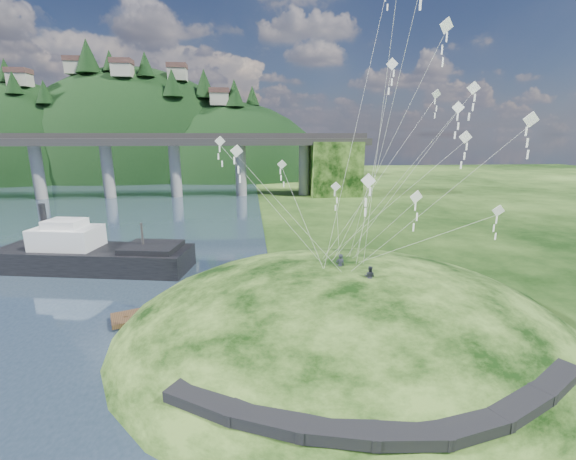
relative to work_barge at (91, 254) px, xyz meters
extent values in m
plane|color=black|center=(16.74, -18.04, -1.85)|extent=(320.00, 320.00, 0.00)
ellipsoid|color=black|center=(24.74, -16.04, -3.35)|extent=(36.00, 32.00, 13.00)
cube|color=black|center=(15.24, -26.04, 0.18)|extent=(4.32, 3.62, 0.71)
cube|color=black|center=(18.24, -27.69, 0.24)|extent=(4.10, 2.97, 0.61)
cube|color=black|center=(21.24, -28.69, 0.23)|extent=(3.85, 2.37, 0.62)
cube|color=black|center=(24.24, -29.14, 0.19)|extent=(3.62, 1.83, 0.66)
cube|color=black|center=(27.24, -28.94, 0.20)|extent=(3.82, 2.27, 0.68)
cube|color=black|center=(30.24, -27.99, 0.29)|extent=(4.11, 2.97, 0.71)
cube|color=black|center=(33.24, -26.44, 0.31)|extent=(4.26, 3.43, 0.66)
cube|color=#2D2B2B|center=(-33.26, 51.96, 11.15)|extent=(160.00, 9.00, 1.60)
cube|color=#2D2B2B|center=(-33.26, 51.96, 12.55)|extent=(160.00, 0.40, 1.20)
cube|color=#2D2B2B|center=(-33.26, 56.26, 12.55)|extent=(160.00, 0.40, 1.20)
cylinder|color=gray|center=(-30.76, 51.96, 4.65)|extent=(2.60, 2.60, 13.00)
cylinder|color=gray|center=(-15.26, 51.96, 4.65)|extent=(2.60, 2.60, 13.00)
cylinder|color=gray|center=(0.24, 51.96, 4.65)|extent=(2.60, 2.60, 13.00)
cylinder|color=gray|center=(15.74, 51.96, 4.65)|extent=(2.60, 2.60, 13.00)
cylinder|color=gray|center=(31.24, 51.96, 4.65)|extent=(2.60, 2.60, 13.00)
cube|color=black|center=(38.74, 51.96, 4.65)|extent=(12.00, 11.00, 13.00)
ellipsoid|color=black|center=(-61.26, 101.96, -9.85)|extent=(84.00, 60.00, 80.00)
ellipsoid|color=black|center=(-23.26, 107.96, -7.85)|extent=(96.00, 68.00, 88.00)
ellipsoid|color=black|center=(11.74, 99.96, -11.85)|extent=(76.00, 56.00, 72.00)
cone|color=black|center=(-58.77, 96.87, 32.69)|extent=(5.61, 5.61, 7.39)
cone|color=black|center=(-52.85, 89.04, 28.19)|extent=(5.08, 5.08, 6.69)
cone|color=black|center=(-43.83, 88.13, 25.49)|extent=(5.29, 5.29, 6.96)
cone|color=black|center=(-33.13, 96.59, 37.38)|extent=(8.01, 8.01, 10.54)
cone|color=black|center=(-26.12, 96.03, 36.03)|extent=(4.97, 4.97, 6.54)
cone|color=black|center=(-14.66, 94.01, 34.83)|extent=(5.83, 5.83, 7.67)
cone|color=black|center=(-5.70, 89.05, 28.73)|extent=(6.47, 6.47, 8.51)
cone|color=black|center=(3.52, 95.95, 29.38)|extent=(7.13, 7.13, 9.38)
cone|color=black|center=(13.63, 91.00, 26.02)|extent=(6.56, 6.56, 8.63)
cone|color=black|center=(19.52, 96.59, 25.83)|extent=(4.88, 4.88, 6.42)
cube|color=beige|center=(-53.26, 93.96, 29.44)|extent=(6.00, 5.00, 4.00)
cube|color=brown|center=(-53.26, 93.96, 32.14)|extent=(6.40, 5.40, 1.60)
cube|color=beige|center=(-38.26, 99.96, 34.14)|extent=(6.00, 5.00, 4.00)
cube|color=brown|center=(-38.26, 99.96, 36.84)|extent=(6.40, 5.40, 1.60)
cube|color=beige|center=(-21.26, 91.96, 32.43)|extent=(6.00, 5.00, 4.00)
cube|color=brown|center=(-21.26, 91.96, 35.13)|extent=(6.40, 5.40, 1.60)
cube|color=beige|center=(-5.26, 97.96, 32.33)|extent=(6.00, 5.00, 4.00)
cube|color=brown|center=(-5.26, 97.96, 35.03)|extent=(6.40, 5.40, 1.60)
cube|color=beige|center=(8.74, 91.96, 24.03)|extent=(6.00, 5.00, 4.00)
cube|color=brown|center=(8.74, 91.96, 26.73)|extent=(6.40, 5.40, 1.60)
cube|color=black|center=(0.37, -0.07, -0.60)|extent=(21.79, 9.57, 2.49)
cube|color=silver|center=(-2.46, 0.46, 1.60)|extent=(7.38, 5.39, 2.68)
cube|color=silver|center=(-2.46, 0.46, 3.23)|extent=(4.30, 3.54, 1.15)
cube|color=black|center=(6.96, -1.31, 0.93)|extent=(6.54, 5.78, 0.58)
cylinder|color=black|center=(-4.81, 0.91, 4.38)|extent=(0.67, 0.67, 2.30)
cylinder|color=#2D2B2B|center=(6.02, -1.14, 2.18)|extent=(0.23, 0.23, 2.88)
cube|color=#3D2818|center=(13.58, -11.34, -1.37)|extent=(14.70, 7.51, 0.37)
cylinder|color=#3D2818|center=(7.64, -13.63, -1.64)|extent=(0.32, 0.32, 1.06)
cylinder|color=#3D2818|center=(10.61, -12.48, -1.64)|extent=(0.32, 0.32, 1.06)
cylinder|color=#3D2818|center=(13.58, -11.34, -1.64)|extent=(0.32, 0.32, 1.06)
cylinder|color=#3D2818|center=(16.55, -10.20, -1.64)|extent=(0.32, 0.32, 1.06)
cylinder|color=#3D2818|center=(19.52, -9.06, -1.64)|extent=(0.32, 0.32, 1.06)
imported|color=#242730|center=(24.34, -15.58, 4.08)|extent=(0.73, 0.52, 1.87)
imported|color=#242730|center=(25.90, -17.94, 3.88)|extent=(0.97, 0.92, 1.57)
cube|color=white|center=(24.03, -14.73, 9.06)|extent=(0.73, 0.23, 0.73)
cube|color=white|center=(24.03, -14.73, 8.53)|extent=(0.10, 0.02, 0.43)
cube|color=white|center=(24.03, -14.73, 8.00)|extent=(0.10, 0.02, 0.43)
cube|color=white|center=(24.03, -14.73, 7.47)|extent=(0.10, 0.02, 0.43)
cube|color=white|center=(26.68, -16.17, 20.75)|extent=(0.09, 0.06, 0.39)
cube|color=white|center=(33.19, -22.12, 13.61)|extent=(0.89, 0.25, 0.88)
cube|color=white|center=(33.19, -22.12, 12.98)|extent=(0.12, 0.03, 0.52)
cube|color=white|center=(33.19, -22.12, 12.34)|extent=(0.12, 0.03, 0.52)
cube|color=white|center=(33.19, -22.12, 11.71)|extent=(0.12, 0.03, 0.52)
cube|color=white|center=(26.88, -17.18, 17.16)|extent=(0.66, 0.47, 0.75)
cube|color=white|center=(26.88, -17.18, 16.61)|extent=(0.10, 0.05, 0.45)
cube|color=white|center=(26.88, -17.18, 16.07)|extent=(0.10, 0.05, 0.45)
cube|color=white|center=(26.88, -17.18, 15.52)|extent=(0.10, 0.05, 0.45)
cube|color=white|center=(17.01, -21.32, 11.94)|extent=(0.69, 0.26, 0.69)
cube|color=white|center=(17.01, -21.32, 11.43)|extent=(0.09, 0.07, 0.41)
cube|color=white|center=(17.01, -21.32, 10.93)|extent=(0.09, 0.07, 0.41)
cube|color=white|center=(17.01, -21.32, 10.42)|extent=(0.09, 0.07, 0.41)
cube|color=white|center=(30.51, -20.64, 15.38)|extent=(0.68, 0.37, 0.73)
cube|color=white|center=(30.51, -20.64, 14.86)|extent=(0.10, 0.04, 0.43)
cube|color=white|center=(30.51, -20.64, 14.33)|extent=(0.10, 0.04, 0.43)
cube|color=white|center=(30.51, -20.64, 13.81)|extent=(0.10, 0.04, 0.43)
cube|color=white|center=(24.10, -22.25, 10.36)|extent=(0.73, 0.48, 0.83)
cube|color=white|center=(24.10, -22.25, 9.78)|extent=(0.11, 0.06, 0.48)
cube|color=white|center=(24.10, -22.25, 9.19)|extent=(0.11, 0.06, 0.48)
cube|color=white|center=(24.10, -22.25, 8.60)|extent=(0.11, 0.06, 0.48)
cube|color=white|center=(34.60, -7.73, 16.34)|extent=(0.88, 0.33, 0.84)
cube|color=white|center=(34.60, -7.73, 15.72)|extent=(0.11, 0.06, 0.51)
cube|color=white|center=(34.60, -7.73, 15.10)|extent=(0.11, 0.06, 0.51)
cube|color=white|center=(34.60, -7.73, 14.48)|extent=(0.11, 0.06, 0.51)
cube|color=white|center=(32.25, -16.00, 14.63)|extent=(0.61, 0.69, 0.85)
cube|color=white|center=(32.25, -16.00, 14.01)|extent=(0.11, 0.08, 0.51)
cube|color=white|center=(32.25, -16.00, 13.38)|extent=(0.11, 0.08, 0.51)
cube|color=white|center=(32.25, -16.00, 12.76)|extent=(0.11, 0.08, 0.51)
cube|color=white|center=(31.72, -18.25, 12.64)|extent=(0.83, 0.25, 0.84)
cube|color=white|center=(31.72, -18.25, 12.04)|extent=(0.11, 0.03, 0.49)
cube|color=white|center=(31.72, -18.25, 11.44)|extent=(0.11, 0.03, 0.49)
cube|color=white|center=(31.72, -18.25, 10.85)|extent=(0.11, 0.03, 0.49)
cube|color=white|center=(27.35, -21.26, 9.26)|extent=(0.84, 0.24, 0.83)
cube|color=white|center=(27.35, -21.26, 8.66)|extent=(0.11, 0.07, 0.49)
cube|color=white|center=(27.35, -21.26, 8.07)|extent=(0.11, 0.07, 0.49)
cube|color=white|center=(27.35, -21.26, 7.47)|extent=(0.11, 0.07, 0.49)
cube|color=white|center=(32.34, -21.60, 8.41)|extent=(0.76, 0.25, 0.75)
cube|color=white|center=(32.34, -21.60, 7.87)|extent=(0.10, 0.04, 0.44)
cube|color=white|center=(32.34, -21.60, 7.33)|extent=(0.10, 0.04, 0.44)
cube|color=white|center=(32.34, -21.60, 6.79)|extent=(0.10, 0.04, 0.44)
cube|color=white|center=(15.88, -17.58, 12.39)|extent=(0.66, 0.19, 0.65)
cube|color=white|center=(15.88, -17.58, 11.92)|extent=(0.09, 0.05, 0.38)
cube|color=white|center=(15.88, -17.58, 11.45)|extent=(0.09, 0.05, 0.38)
cube|color=white|center=(15.88, -17.58, 10.99)|extent=(0.09, 0.05, 0.38)
cube|color=white|center=(20.15, -13.25, 10.60)|extent=(0.73, 0.25, 0.70)
cube|color=white|center=(20.15, -13.25, 10.09)|extent=(0.09, 0.04, 0.42)
cube|color=white|center=(20.15, -13.25, 9.57)|extent=(0.09, 0.04, 0.42)
cube|color=white|center=(20.15, -13.25, 9.06)|extent=(0.09, 0.04, 0.42)
cube|color=white|center=(25.80, -23.63, 18.63)|extent=(0.11, 0.03, 0.47)
cube|color=white|center=(28.67, -20.40, 18.63)|extent=(0.86, 0.28, 0.85)
cube|color=white|center=(28.67, -20.40, 18.01)|extent=(0.11, 0.07, 0.51)
cube|color=white|center=(28.67, -20.40, 17.40)|extent=(0.11, 0.07, 0.51)
cube|color=white|center=(28.67, -20.40, 16.78)|extent=(0.11, 0.07, 0.51)
camera|label=1|loc=(17.62, -42.66, 12.80)|focal=24.00mm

